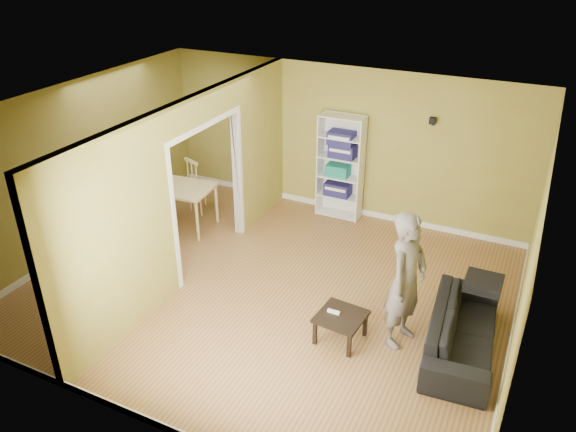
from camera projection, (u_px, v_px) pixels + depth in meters
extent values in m
plane|color=#9E6E44|center=(269.00, 287.00, 8.02)|extent=(6.50, 6.50, 0.00)
plane|color=white|center=(266.00, 110.00, 6.82)|extent=(6.50, 6.50, 0.00)
plane|color=#989643|center=(342.00, 142.00, 9.62)|extent=(6.50, 0.00, 6.50)
plane|color=#989643|center=(131.00, 324.00, 5.22)|extent=(6.50, 0.00, 6.50)
plane|color=#989643|center=(82.00, 165.00, 8.68)|extent=(0.00, 5.50, 5.50)
plane|color=#989643|center=(529.00, 263.00, 6.17)|extent=(0.00, 5.50, 5.50)
cube|color=black|center=(433.00, 121.00, 8.72)|extent=(0.10, 0.10, 0.10)
imported|color=black|center=(464.00, 324.00, 6.70)|extent=(1.99, 0.98, 0.73)
imported|color=slate|center=(407.00, 270.00, 6.54)|extent=(0.87, 0.75, 2.06)
cube|color=white|center=(320.00, 163.00, 9.76)|extent=(0.02, 0.34, 1.83)
cube|color=white|center=(361.00, 171.00, 9.47)|extent=(0.02, 0.34, 1.83)
cube|color=white|center=(344.00, 164.00, 9.74)|extent=(0.77, 0.02, 1.83)
cube|color=white|center=(338.00, 213.00, 10.03)|extent=(0.73, 0.34, 0.02)
cube|color=white|center=(339.00, 195.00, 9.86)|extent=(0.73, 0.34, 0.02)
cube|color=white|center=(340.00, 177.00, 9.70)|extent=(0.73, 0.34, 0.02)
cube|color=white|center=(341.00, 157.00, 9.53)|extent=(0.73, 0.34, 0.02)
cube|color=white|center=(342.00, 137.00, 9.37)|extent=(0.73, 0.34, 0.02)
cube|color=white|center=(343.00, 116.00, 9.20)|extent=(0.73, 0.34, 0.02)
cube|color=navy|center=(338.00, 189.00, 9.82)|extent=(0.44, 0.29, 0.23)
cube|color=#0C5553|center=(338.00, 170.00, 9.67)|extent=(0.39, 0.25, 0.20)
cube|color=navy|center=(343.00, 151.00, 9.47)|extent=(0.44, 0.29, 0.23)
cube|color=#211E4D|center=(341.00, 138.00, 9.38)|extent=(0.44, 0.28, 0.22)
cube|color=black|center=(341.00, 317.00, 6.85)|extent=(0.56, 0.56, 0.04)
cube|color=black|center=(316.00, 334.00, 6.84)|extent=(0.05, 0.05, 0.33)
cube|color=black|center=(352.00, 345.00, 6.67)|extent=(0.05, 0.05, 0.33)
cube|color=black|center=(330.00, 313.00, 7.21)|extent=(0.05, 0.05, 0.33)
cube|color=black|center=(364.00, 323.00, 7.04)|extent=(0.05, 0.05, 0.33)
cube|color=white|center=(334.00, 312.00, 6.88)|extent=(0.16, 0.04, 0.03)
cube|color=#D9B673|center=(177.00, 187.00, 9.34)|extent=(1.18, 0.79, 0.04)
cylinder|color=#D9B673|center=(140.00, 209.00, 9.45)|extent=(0.05, 0.05, 0.70)
cylinder|color=#D9B673|center=(194.00, 222.00, 9.03)|extent=(0.05, 0.05, 0.70)
cylinder|color=#D9B673|center=(165.00, 193.00, 10.00)|extent=(0.05, 0.05, 0.70)
cylinder|color=#D9B673|center=(217.00, 205.00, 9.58)|extent=(0.05, 0.05, 0.70)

